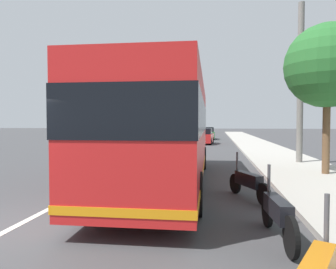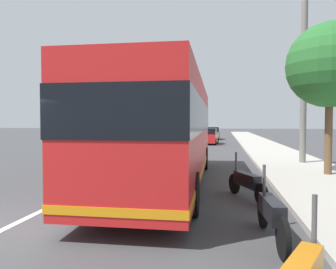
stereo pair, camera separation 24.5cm
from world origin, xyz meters
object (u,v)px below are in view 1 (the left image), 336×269
at_px(car_side_street, 203,137).
at_px(car_oncoming, 173,132).
at_px(utility_pole, 300,84).
at_px(motorcycle_nearest_curb, 248,182).
at_px(coach_bus, 166,128).
at_px(car_ahead_same_lane, 159,135).
at_px(car_far_distant, 207,134).
at_px(roadside_tree_mid_block, 327,66).
at_px(motorcycle_angled, 277,214).

bearing_deg(car_side_street, car_oncoming, 21.17).
height_order(car_side_street, utility_pole, utility_pole).
bearing_deg(utility_pole, motorcycle_nearest_curb, 157.34).
distance_m(coach_bus, car_oncoming, 37.68).
distance_m(car_ahead_same_lane, utility_pole, 21.53).
bearing_deg(motorcycle_nearest_curb, car_oncoming, -13.54).
relative_size(motorcycle_nearest_curb, car_far_distant, 0.44).
height_order(car_oncoming, roadside_tree_mid_block, roadside_tree_mid_block).
relative_size(coach_bus, car_far_distant, 2.56).
bearing_deg(roadside_tree_mid_block, motorcycle_nearest_curb, 140.91).
relative_size(car_oncoming, roadside_tree_mid_block, 0.70).
distance_m(motorcycle_angled, roadside_tree_mid_block, 8.66).
bearing_deg(coach_bus, car_oncoming, 6.17).
bearing_deg(car_side_street, car_ahead_same_lane, 58.40).
relative_size(car_ahead_same_lane, car_far_distant, 0.92).
relative_size(car_ahead_same_lane, utility_pole, 0.52).
xyz_separation_m(motorcycle_nearest_curb, car_side_street, (22.67, 2.16, 0.28)).
bearing_deg(car_far_distant, utility_pole, -170.09).
height_order(motorcycle_angled, car_far_distant, car_far_distant).
xyz_separation_m(car_ahead_same_lane, car_far_distant, (5.62, -5.15, 0.03)).
height_order(car_far_distant, roadside_tree_mid_block, roadside_tree_mid_block).
height_order(coach_bus, motorcycle_angled, coach_bus).
height_order(roadside_tree_mid_block, utility_pole, utility_pole).
distance_m(car_far_distant, utility_pole, 24.93).
distance_m(car_side_street, car_ahead_same_lane, 6.21).
bearing_deg(car_ahead_same_lane, motorcycle_angled, 17.18).
height_order(motorcycle_nearest_curb, car_far_distant, car_far_distant).
relative_size(motorcycle_angled, motorcycle_nearest_curb, 1.11).
xyz_separation_m(car_oncoming, roadside_tree_mid_block, (-35.09, -10.73, 3.56)).
relative_size(coach_bus, utility_pole, 1.43).
bearing_deg(car_side_street, coach_bus, -177.64).
distance_m(motorcycle_angled, car_oncoming, 42.93).
xyz_separation_m(coach_bus, car_oncoming, (37.35, 4.86, -1.21)).
height_order(coach_bus, utility_pole, utility_pole).
bearing_deg(car_far_distant, motorcycle_angled, -178.74).
distance_m(coach_bus, utility_pole, 8.54).
xyz_separation_m(car_side_street, car_ahead_same_lane, (3.57, 5.09, -0.04)).
height_order(motorcycle_nearest_curb, car_oncoming, car_oncoming).
bearing_deg(car_oncoming, motorcycle_nearest_curb, 14.14).
bearing_deg(motorcycle_nearest_curb, car_side_street, -18.84).
bearing_deg(motorcycle_nearest_curb, coach_bus, 30.53).
xyz_separation_m(motorcycle_nearest_curb, car_far_distant, (31.86, 2.09, 0.27)).
relative_size(car_ahead_same_lane, roadside_tree_mid_block, 0.70).
distance_m(car_side_street, car_far_distant, 9.19).
height_order(motorcycle_nearest_curb, roadside_tree_mid_block, roadside_tree_mid_block).
relative_size(car_far_distant, roadside_tree_mid_block, 0.76).
relative_size(coach_bus, motorcycle_angled, 5.29).
distance_m(car_oncoming, utility_pole, 33.35).
xyz_separation_m(coach_bus, car_ahead_same_lane, (24.44, 4.69, -1.21)).
bearing_deg(car_oncoming, car_side_street, 21.12).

